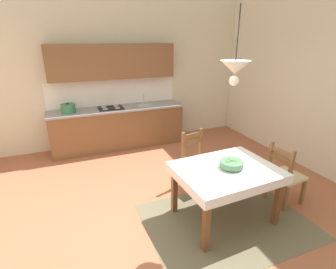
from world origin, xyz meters
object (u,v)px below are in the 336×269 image
Objects in this scene: kitchen_cabinetry at (117,109)px; dining_table at (226,177)px; dining_chair_kitchen_side at (197,161)px; pendant_lamp at (235,68)px; dining_chair_window_side at (284,176)px; fruit_bowl at (231,164)px.

kitchen_cabinetry is 2.16× the size of dining_table.
kitchen_cabinetry is 2.36m from dining_chair_kitchen_side.
dining_table is 1.42× the size of dining_chair_kitchen_side.
dining_chair_kitchen_side is (0.05, 0.87, -0.18)m from dining_table.
pendant_lamp is at bearing -127.78° from dining_table.
pendant_lamp reaches higher than kitchen_cabinetry.
dining_chair_kitchen_side and dining_chair_window_side have the same top height.
dining_table is 1.42× the size of dining_chair_window_side.
kitchen_cabinetry is at bearing 111.07° from dining_chair_kitchen_side.
fruit_bowl is at bearing 34.22° from pendant_lamp.
pendant_lamp reaches higher than dining_chair_kitchen_side.
kitchen_cabinetry reaches higher than dining_chair_window_side.
dining_chair_window_side is at bearing -1.02° from dining_table.
pendant_lamp is (-1.09, -0.09, 1.57)m from dining_chair_window_side.
pendant_lamp reaches higher than fruit_bowl.
dining_chair_window_side is at bearing -42.81° from dining_chair_kitchen_side.
dining_chair_kitchen_side is at bearing -68.93° from kitchen_cabinetry.
dining_chair_window_side is (1.00, -0.02, -0.18)m from dining_table.
kitchen_cabinetry is 9.49× the size of fruit_bowl.
pendant_lamp is at bearing -175.23° from dining_chair_window_side.
dining_table is 0.89m from dining_chair_kitchen_side.
dining_chair_window_side is 1.01m from fruit_bowl.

